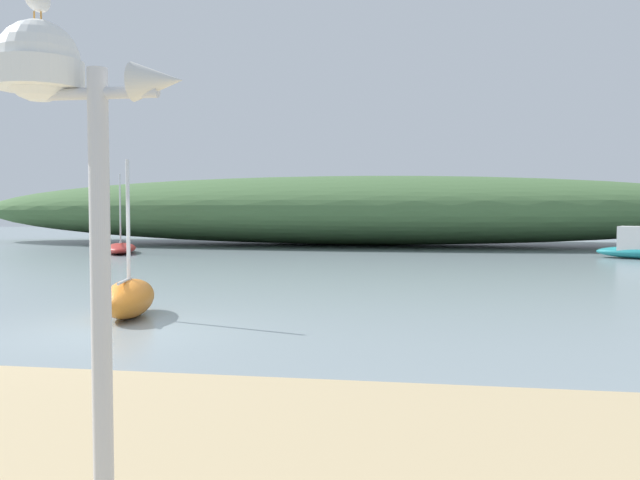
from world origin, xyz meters
TOP-DOWN VIEW (x-y plane):
  - ground_plane at (0.00, 0.00)m, footprint 120.00×120.00m
  - distant_hill at (1.09, 29.96)m, footprint 49.60×12.87m
  - mast_structure at (3.59, -7.83)m, footprint 1.15×0.52m
  - sailboat_centre_water at (-0.46, 1.62)m, footprint 1.44×2.61m
  - sailboat_mid_channel at (-9.45, 19.74)m, footprint 2.99×4.39m

SIDE VIEW (x-z plane):
  - ground_plane at x=0.00m, z-range 0.00..0.00m
  - sailboat_mid_channel at x=-9.45m, z-range -1.71..2.24m
  - sailboat_centre_water at x=-0.46m, z-range -1.24..2.05m
  - distant_hill at x=1.09m, z-range 0.00..4.21m
  - mast_structure at x=3.59m, z-range 1.24..4.44m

